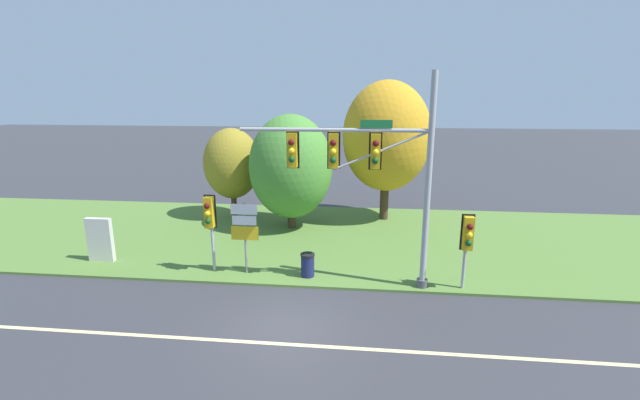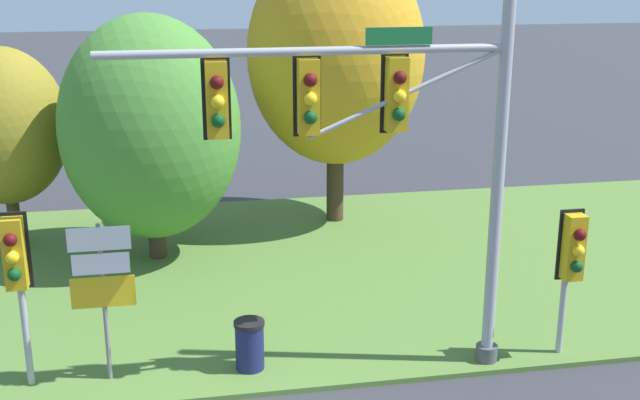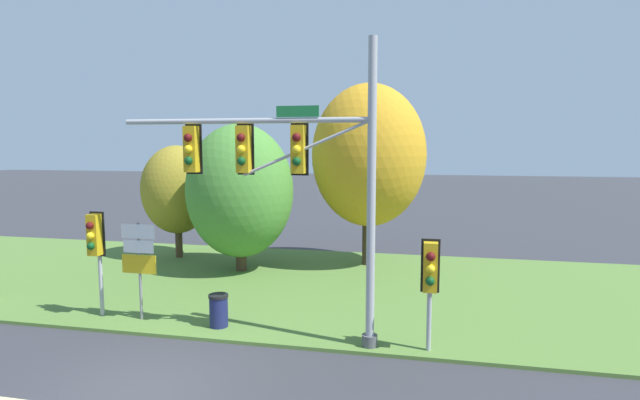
# 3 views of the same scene
# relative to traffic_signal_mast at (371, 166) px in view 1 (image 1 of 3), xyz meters

# --- Properties ---
(ground_plane) EXTENTS (160.00, 160.00, 0.00)m
(ground_plane) POSITION_rel_traffic_signal_mast_xyz_m (-2.58, -2.89, -4.62)
(ground_plane) COLOR #333338
(lane_stripe) EXTENTS (36.00, 0.16, 0.01)m
(lane_stripe) POSITION_rel_traffic_signal_mast_xyz_m (-2.58, -4.09, -4.62)
(lane_stripe) COLOR beige
(lane_stripe) RESTS_ON ground
(grass_verge) EXTENTS (48.00, 11.50, 0.10)m
(grass_verge) POSITION_rel_traffic_signal_mast_xyz_m (-2.58, 5.36, -4.57)
(grass_verge) COLOR #517533
(grass_verge) RESTS_ON ground
(traffic_signal_mast) EXTENTS (6.88, 0.49, 7.75)m
(traffic_signal_mast) POSITION_rel_traffic_signal_mast_xyz_m (0.00, 0.00, 0.00)
(traffic_signal_mast) COLOR #9EA0A5
(traffic_signal_mast) RESTS_ON grass_verge
(pedestrian_signal_near_kerb) EXTENTS (0.46, 0.55, 3.18)m
(pedestrian_signal_near_kerb) POSITION_rel_traffic_signal_mast_xyz_m (-6.18, 0.48, -2.21)
(pedestrian_signal_near_kerb) COLOR #9EA0A5
(pedestrian_signal_near_kerb) RESTS_ON grass_verge
(pedestrian_signal_further_along) EXTENTS (0.46, 0.55, 2.85)m
(pedestrian_signal_further_along) POSITION_rel_traffic_signal_mast_xyz_m (3.49, -0.11, -2.49)
(pedestrian_signal_further_along) COLOR #9EA0A5
(pedestrian_signal_further_along) RESTS_ON grass_verge
(route_sign_post) EXTENTS (1.09, 0.08, 2.90)m
(route_sign_post) POSITION_rel_traffic_signal_mast_xyz_m (-4.83, 0.57, -2.62)
(route_sign_post) COLOR slate
(route_sign_post) RESTS_ON grass_verge
(tree_nearest_road) EXTENTS (3.20, 3.20, 5.12)m
(tree_nearest_road) POSITION_rel_traffic_signal_mast_xyz_m (-7.71, 8.37, -1.41)
(tree_nearest_road) COLOR #4C3823
(tree_nearest_road) RESTS_ON grass_verge
(tree_left_of_mast) EXTENTS (4.33, 4.33, 5.99)m
(tree_left_of_mast) POSITION_rel_traffic_signal_mast_xyz_m (-4.04, 6.68, -1.24)
(tree_left_of_mast) COLOR #423021
(tree_left_of_mast) RESTS_ON grass_verge
(tree_behind_signpost) EXTENTS (4.82, 4.82, 7.71)m
(tree_behind_signpost) POSITION_rel_traffic_signal_mast_xyz_m (0.93, 8.81, 0.16)
(tree_behind_signpost) COLOR #423021
(tree_behind_signpost) RESTS_ON grass_verge
(info_kiosk) EXTENTS (1.10, 0.24, 1.90)m
(info_kiosk) POSITION_rel_traffic_signal_mast_xyz_m (-11.33, 1.14, -3.58)
(info_kiosk) COLOR beige
(info_kiosk) RESTS_ON grass_verge
(trash_bin) EXTENTS (0.56, 0.56, 0.93)m
(trash_bin) POSITION_rel_traffic_signal_mast_xyz_m (-2.34, 0.50, -4.05)
(trash_bin) COLOR #191E4C
(trash_bin) RESTS_ON grass_verge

